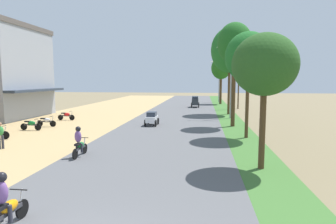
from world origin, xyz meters
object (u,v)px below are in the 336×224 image
at_px(utility_pole_near, 239,77).
at_px(motorbike_ahead_second, 79,142).
at_px(car_hatchback_white, 152,118).
at_px(parked_motorbike_fourth, 46,121).
at_px(median_tree_second, 249,57).
at_px(parked_motorbike_third, 31,124).
at_px(median_tree_nearest, 265,65).
at_px(median_tree_fourth, 230,50).
at_px(streetlamp_mid, 219,78).
at_px(pedestrian_on_shoulder, 1,134).
at_px(median_tree_fifth, 221,68).
at_px(parked_motorbike_fifth, 66,115).
at_px(car_van_charcoal, 195,101).
at_px(median_tree_third, 235,44).
at_px(streetlamp_near, 231,76).
at_px(motorbike_foreground_rider, 6,203).

bearing_deg(utility_pole_near, motorbike_ahead_second, -112.42).
distance_m(car_hatchback_white, motorbike_ahead_second, 11.24).
relative_size(parked_motorbike_fourth, median_tree_second, 0.24).
height_order(parked_motorbike_third, median_tree_nearest, median_tree_nearest).
height_order(median_tree_fourth, streetlamp_mid, median_tree_fourth).
xyz_separation_m(parked_motorbike_third, pedestrian_on_shoulder, (2.06, -6.27, 0.41)).
bearing_deg(median_tree_fifth, parked_motorbike_fifth, -127.12).
bearing_deg(car_van_charcoal, median_tree_nearest, -82.61).
xyz_separation_m(median_tree_fifth, car_hatchback_white, (-7.59, -24.78, -5.42)).
xyz_separation_m(utility_pole_near, car_van_charcoal, (-6.24, 1.03, -3.64)).
bearing_deg(median_tree_second, median_tree_third, 95.00).
bearing_deg(median_tree_nearest, car_hatchback_white, 121.52).
relative_size(parked_motorbike_fifth, utility_pole_near, 0.20).
bearing_deg(median_tree_third, parked_motorbike_third, -166.02).
xyz_separation_m(parked_motorbike_third, median_tree_second, (17.14, -0.98, 5.21)).
bearing_deg(median_tree_nearest, median_tree_fourth, 89.12).
distance_m(median_tree_fourth, streetlamp_near, 4.89).
bearing_deg(parked_motorbike_fifth, streetlamp_mid, 57.87).
xyz_separation_m(median_tree_second, median_tree_fourth, (-0.04, 14.38, 1.93)).
bearing_deg(car_van_charcoal, pedestrian_on_shoulder, -111.08).
relative_size(median_tree_fourth, utility_pole_near, 1.15).
relative_size(median_tree_nearest, median_tree_second, 0.83).
bearing_deg(parked_motorbike_third, car_van_charcoal, 59.42).
bearing_deg(car_hatchback_white, parked_motorbike_third, -158.81).
relative_size(median_tree_third, car_van_charcoal, 3.78).
distance_m(utility_pole_near, car_hatchback_white, 20.01).
bearing_deg(utility_pole_near, parked_motorbike_third, -132.65).
height_order(median_tree_second, utility_pole_near, utility_pole_near).
bearing_deg(parked_motorbike_fifth, median_tree_second, -22.36).
xyz_separation_m(parked_motorbike_fourth, utility_pole_near, (18.83, 18.85, 4.11)).
bearing_deg(utility_pole_near, parked_motorbike_fourth, -134.96).
relative_size(utility_pole_near, motorbike_foreground_rider, 4.97).
height_order(median_tree_third, median_tree_fourth, median_tree_fourth).
relative_size(parked_motorbike_third, parked_motorbike_fifth, 1.00).
bearing_deg(median_tree_third, motorbike_ahead_second, -128.50).
relative_size(median_tree_second, median_tree_fifth, 0.92).
height_order(streetlamp_near, car_van_charcoal, streetlamp_near).
relative_size(pedestrian_on_shoulder, car_van_charcoal, 0.67).
bearing_deg(parked_motorbike_fifth, median_tree_nearest, -40.65).
relative_size(motorbike_foreground_rider, motorbike_ahead_second, 1.00).
relative_size(car_hatchback_white, motorbike_ahead_second, 1.11).
distance_m(streetlamp_mid, car_van_charcoal, 12.44).
height_order(utility_pole_near, car_hatchback_white, utility_pole_near).
bearing_deg(motorbike_foreground_rider, median_tree_second, 58.84).
xyz_separation_m(parked_motorbike_fifth, median_tree_second, (17.07, -7.02, 5.21)).
xyz_separation_m(pedestrian_on_shoulder, car_hatchback_white, (7.38, 9.93, -0.22)).
bearing_deg(motorbike_foreground_rider, parked_motorbike_fifth, 112.46).
height_order(median_tree_third, median_tree_fifth, median_tree_third).
xyz_separation_m(streetlamp_near, motorbike_foreground_rider, (-8.25, -24.54, -3.71)).
distance_m(parked_motorbike_fifth, car_van_charcoal, 20.28).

